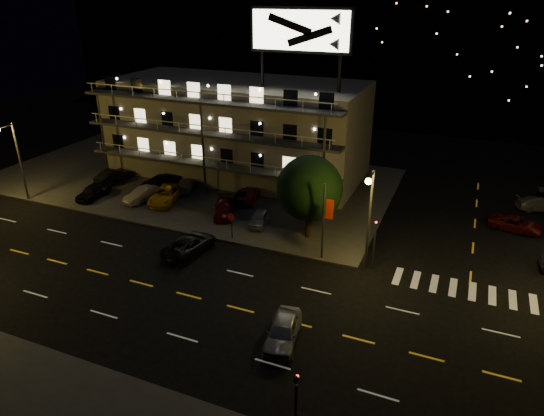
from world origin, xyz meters
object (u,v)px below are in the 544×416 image
at_px(lot_car_2, 166,195).
at_px(road_car_west, 190,244).
at_px(tree, 309,190).
at_px(road_car_east, 283,331).
at_px(lot_car_7, 186,185).
at_px(lot_car_4, 260,218).

bearing_deg(lot_car_2, road_car_west, -60.02).
distance_m(tree, road_car_west, 10.67).
bearing_deg(road_car_west, lot_car_2, -39.25).
xyz_separation_m(lot_car_2, road_car_west, (7.49, -7.74, -0.17)).
bearing_deg(road_car_east, lot_car_7, 125.03).
relative_size(tree, road_car_west, 1.41).
distance_m(lot_car_2, lot_car_7, 3.43).
height_order(tree, road_car_west, tree).
height_order(lot_car_4, lot_car_7, lot_car_4).
bearing_deg(road_car_east, tree, 93.16).
bearing_deg(road_car_west, road_car_east, 153.01).
bearing_deg(road_car_east, lot_car_4, 109.41).
bearing_deg(lot_car_7, road_car_west, 105.07).
distance_m(tree, lot_car_7, 16.46).
xyz_separation_m(lot_car_4, road_car_west, (-3.22, -6.66, -0.06)).
bearing_deg(lot_car_4, road_car_east, -70.42).
xyz_separation_m(tree, lot_car_7, (-15.23, 5.06, -3.65)).
xyz_separation_m(lot_car_2, lot_car_4, (10.71, -1.08, -0.10)).
bearing_deg(lot_car_2, lot_car_7, 72.64).
xyz_separation_m(tree, lot_car_2, (-15.43, 1.65, -3.53)).
relative_size(road_car_east, road_car_west, 0.87).
bearing_deg(lot_car_2, lot_car_4, -19.85).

